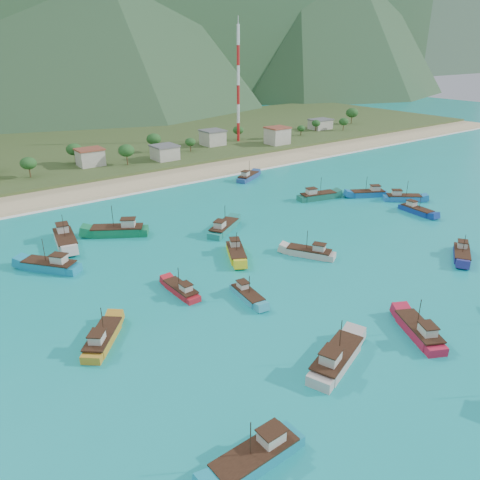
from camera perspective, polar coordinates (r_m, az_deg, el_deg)
ground at (r=83.47m, az=7.75°, el=-5.66°), size 600.00×600.00×0.00m
beach at (r=146.32m, az=-14.17°, el=6.46°), size 400.00×18.00×1.20m
land at (r=202.74m, az=-21.05°, el=10.09°), size 400.00×110.00×2.40m
surf_line at (r=137.89m, az=-12.61°, el=5.61°), size 400.00×2.50×0.08m
village at (r=167.91m, az=-15.91°, el=9.91°), size 220.21×25.09×6.50m
vegetation at (r=164.29m, az=-20.79°, el=9.28°), size 275.56×25.93×8.70m
radio_tower at (r=198.54m, az=-0.22°, el=18.36°), size 1.20×1.20×44.90m
boat_1 at (r=79.03m, az=0.89°, el=-6.77°), size 3.40×8.44×4.85m
boat_2 at (r=106.25m, az=-2.01°, el=1.42°), size 10.92×8.39×6.41m
boat_3 at (r=135.16m, az=19.24°, el=4.84°), size 9.70×8.69×5.96m
boat_4 at (r=93.85m, az=-0.48°, el=-1.62°), size 7.26×10.22×5.90m
boat_6 at (r=130.59m, az=9.42°, el=5.26°), size 11.52×5.79×6.53m
boat_7 at (r=95.06m, az=8.53°, el=-1.57°), size 7.44×9.90×5.78m
boat_9 at (r=52.36m, az=2.04°, el=-24.96°), size 10.71×3.40×6.28m
boat_10 at (r=106.27m, az=-20.53°, el=0.02°), size 5.73×12.86×7.34m
boat_11 at (r=103.42m, az=25.40°, el=-1.60°), size 9.51×7.39×5.59m
boat_12 at (r=74.27m, az=21.01°, el=-10.40°), size 7.32×10.50×6.05m
boat_14 at (r=95.20m, az=-22.09°, el=-2.96°), size 9.67×10.83×6.65m
boat_15 at (r=80.99m, az=-7.17°, el=-6.15°), size 2.82×8.64×5.06m
boat_16 at (r=107.60m, az=-14.58°, el=1.06°), size 12.64×9.79×7.43m
boat_18 at (r=70.80m, az=-16.40°, el=-11.53°), size 8.55×9.36×5.80m
boat_19 at (r=136.25m, az=15.35°, el=5.45°), size 10.51×7.60×6.09m
boat_21 at (r=65.22m, az=11.62°, el=-14.08°), size 12.08×7.31×6.87m
boat_24 at (r=126.30m, az=20.70°, el=3.37°), size 3.59×9.55×5.52m
boat_25 at (r=148.31m, az=1.00°, el=7.66°), size 10.61×7.42×6.11m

